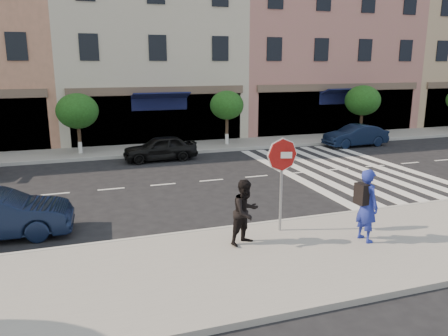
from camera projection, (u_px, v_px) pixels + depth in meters
ground at (247, 211)px, 14.19m from camera, size 120.00×120.00×0.00m
sidewalk_near at (304, 256)px, 10.71m from camera, size 60.00×4.50×0.15m
sidewalk_far at (175, 148)px, 24.30m from camera, size 60.00×3.00×0.15m
building_centre at (145, 50)px, 28.41m from camera, size 11.00×9.00×11.00m
building_east_mid at (309, 37)px, 31.89m from camera, size 13.00×9.00×13.00m
building_east_far at (443, 47)px, 35.89m from camera, size 12.00×9.00×12.00m
street_tree_wb at (77, 111)px, 22.05m from camera, size 2.10×2.10×3.06m
street_tree_c at (227, 105)px, 24.52m from camera, size 1.90×1.90×3.04m
street_tree_ea at (363, 101)px, 27.30m from camera, size 2.20×2.20×3.19m
stop_sign at (282, 164)px, 11.69m from camera, size 0.89×0.30×2.61m
photographer at (367, 205)px, 11.24m from camera, size 0.53×0.74×1.92m
walker at (246, 212)px, 11.06m from camera, size 1.02×0.92×1.70m
car_far_mid at (160, 148)px, 21.44m from camera, size 3.63×1.54×1.22m
car_far_right at (355, 136)px, 25.12m from camera, size 3.79×1.43×1.24m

